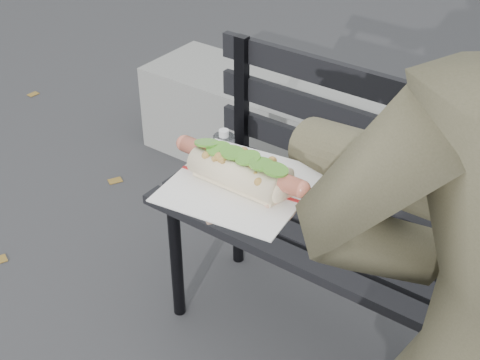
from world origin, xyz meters
name	(u,v)px	position (x,y,z in m)	size (l,w,h in m)	color
park_bench	(408,225)	(-0.04, 0.90, 0.52)	(1.50, 0.44, 0.88)	black
concrete_block	(272,128)	(-0.96, 1.61, 0.20)	(1.20, 0.40, 0.40)	slate
held_hotdog	(388,187)	(0.18, 0.14, 1.16)	(0.63, 0.30, 0.20)	#46432E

